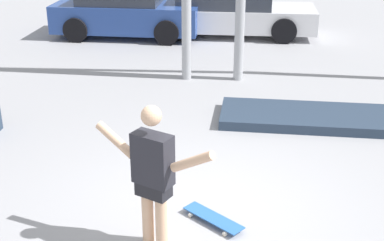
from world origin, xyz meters
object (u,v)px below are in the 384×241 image
skateboarder (153,172)px  parked_car_blue (126,11)px  skateboard (213,218)px  parked_car_white (229,12)px  manual_pad (310,117)px

skateboarder → parked_car_blue: (-1.91, 9.56, -0.24)m
skateboarder → parked_car_blue: 9.75m
skateboard → parked_car_white: (0.26, 9.37, 0.56)m
skateboarder → skateboard: 1.16m
skateboard → parked_car_white: bearing=129.8°
skateboard → parked_car_white: size_ratio=0.16×
manual_pad → parked_car_white: (-1.36, 6.19, 0.54)m
skateboarder → skateboard: skateboarder is taller
skateboard → skateboarder: bearing=-103.1°
skateboard → manual_pad: 3.57m
parked_car_blue → parked_car_white: bearing=9.3°
manual_pad → parked_car_blue: parked_car_blue is taller
skateboard → parked_car_blue: (-2.55, 9.10, 0.62)m
parked_car_blue → skateboarder: bearing=-74.8°
skateboard → manual_pad: manual_pad is taller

